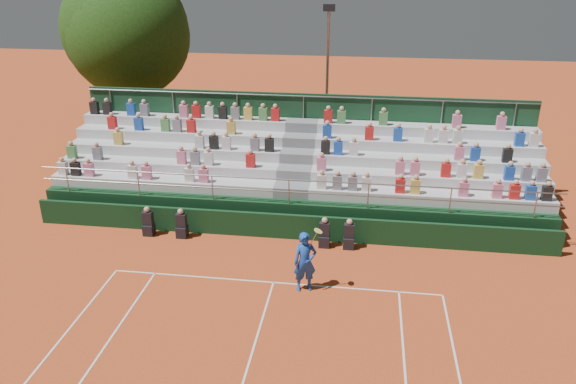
# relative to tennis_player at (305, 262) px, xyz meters

# --- Properties ---
(ground) EXTENTS (90.00, 90.00, 0.00)m
(ground) POSITION_rel_tennis_player_xyz_m (-1.07, 0.24, -1.02)
(ground) COLOR #C24A20
(ground) RESTS_ON ground
(courtside_wall) EXTENTS (20.00, 0.15, 1.00)m
(courtside_wall) POSITION_rel_tennis_player_xyz_m (-1.07, 3.44, -0.52)
(courtside_wall) COLOR black
(courtside_wall) RESTS_ON ground
(line_officials) EXTENTS (8.12, 0.40, 1.19)m
(line_officials) POSITION_rel_tennis_player_xyz_m (-2.45, 2.99, -0.54)
(line_officials) COLOR black
(line_officials) RESTS_ON ground
(grandstand) EXTENTS (20.00, 5.20, 4.40)m
(grandstand) POSITION_rel_tennis_player_xyz_m (-1.07, 6.68, 0.06)
(grandstand) COLOR black
(grandstand) RESTS_ON ground
(tennis_player) EXTENTS (0.96, 0.68, 2.22)m
(tennis_player) POSITION_rel_tennis_player_xyz_m (0.00, 0.00, 0.00)
(tennis_player) COLOR #1745AD
(tennis_player) RESTS_ON ground
(tree_west) EXTENTS (6.44, 6.44, 9.32)m
(tree_west) POSITION_rel_tennis_player_xyz_m (-10.92, 13.41, 5.07)
(tree_west) COLOR #382114
(tree_west) RESTS_ON ground
(tree_east) EXTENTS (6.64, 6.64, 9.67)m
(tree_east) POSITION_rel_tennis_player_xyz_m (-11.19, 13.78, 5.32)
(tree_east) COLOR #382114
(tree_east) RESTS_ON ground
(floodlight_mast) EXTENTS (0.60, 0.25, 7.74)m
(floodlight_mast) POSITION_rel_tennis_player_xyz_m (-0.43, 14.10, 3.52)
(floodlight_mast) COLOR gray
(floodlight_mast) RESTS_ON ground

